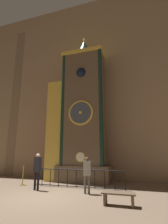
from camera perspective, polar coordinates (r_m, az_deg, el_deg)
ground_plane at (r=8.39m, az=-13.70°, el=-25.48°), size 28.00×28.00×0.00m
cathedral_back_wall at (r=14.72m, az=-0.38°, el=9.86°), size 24.00×0.32×15.23m
clock_tower at (r=12.41m, az=-1.77°, el=-1.02°), size 4.41×1.79×10.57m
railing_fence at (r=10.21m, az=-2.58°, el=-20.54°), size 5.30×0.05×0.95m
visitor_near at (r=9.79m, az=-14.99°, el=-17.18°), size 0.35×0.24×1.80m
visitor_far at (r=8.70m, az=0.95°, el=-18.84°), size 0.39×0.32×1.64m
stanchion_post at (r=11.59m, az=-19.38°, el=-19.89°), size 0.28×0.28×1.06m
visitor_bench at (r=7.04m, az=11.21°, el=-25.46°), size 1.21×0.40×0.44m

